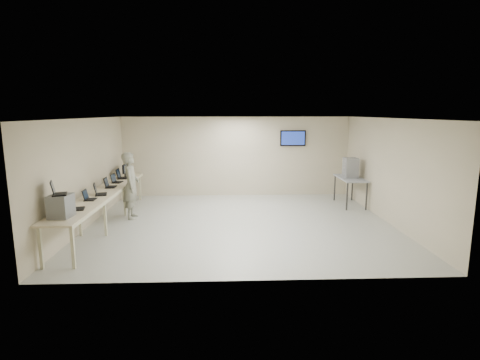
{
  "coord_description": "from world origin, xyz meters",
  "views": [
    {
      "loc": [
        -0.4,
        -9.72,
        2.96
      ],
      "look_at": [
        0.0,
        0.2,
        1.15
      ],
      "focal_mm": 28.0,
      "sensor_mm": 36.0,
      "label": 1
    }
  ],
  "objects_px": {
    "side_table": "(350,180)",
    "workbench": "(104,194)",
    "soldier": "(131,186)",
    "equipment_box": "(61,206)"
  },
  "relations": [
    {
      "from": "side_table",
      "to": "workbench",
      "type": "bearing_deg",
      "value": -165.37
    },
    {
      "from": "equipment_box",
      "to": "soldier",
      "type": "distance_m",
      "value": 3.12
    },
    {
      "from": "soldier",
      "to": "side_table",
      "type": "relative_size",
      "value": 1.25
    },
    {
      "from": "equipment_box",
      "to": "soldier",
      "type": "relative_size",
      "value": 0.24
    },
    {
      "from": "side_table",
      "to": "equipment_box",
      "type": "bearing_deg",
      "value": -149.42
    },
    {
      "from": "workbench",
      "to": "side_table",
      "type": "relative_size",
      "value": 4.0
    },
    {
      "from": "equipment_box",
      "to": "soldier",
      "type": "xyz_separation_m",
      "value": [
        0.62,
        3.05,
        -0.19
      ]
    },
    {
      "from": "workbench",
      "to": "soldier",
      "type": "bearing_deg",
      "value": 48.92
    },
    {
      "from": "soldier",
      "to": "side_table",
      "type": "bearing_deg",
      "value": -85.18
    },
    {
      "from": "side_table",
      "to": "soldier",
      "type": "bearing_deg",
      "value": -169.43
    }
  ]
}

